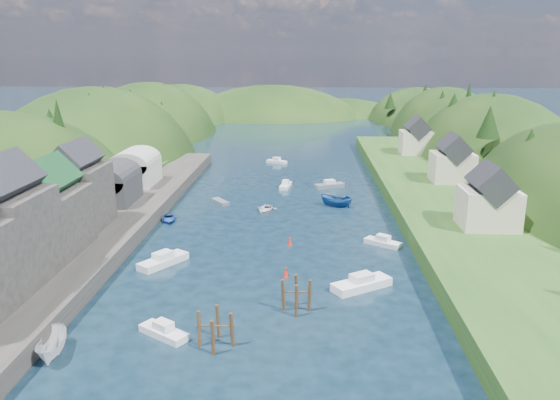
# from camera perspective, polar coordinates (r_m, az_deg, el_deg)

# --- Properties ---
(ground) EXTENTS (600.00, 600.00, 0.00)m
(ground) POSITION_cam_1_polar(r_m,az_deg,el_deg) (99.32, 0.62, 1.09)
(ground) COLOR black
(ground) RESTS_ON ground
(hillside_left) EXTENTS (44.00, 245.56, 52.00)m
(hillside_left) POSITION_cam_1_polar(r_m,az_deg,el_deg) (134.56, -18.48, 0.53)
(hillside_left) COLOR black
(hillside_left) RESTS_ON ground
(hillside_right) EXTENTS (36.00, 245.56, 48.00)m
(hillside_right) POSITION_cam_1_polar(r_m,az_deg,el_deg) (131.97, 20.98, 0.30)
(hillside_right) COLOR black
(hillside_right) RESTS_ON ground
(far_hills) EXTENTS (103.00, 68.00, 44.00)m
(far_hills) POSITION_cam_1_polar(r_m,az_deg,el_deg) (223.04, 2.15, 6.15)
(far_hills) COLOR black
(far_hills) RESTS_ON ground
(hill_trees) EXTENTS (92.15, 152.03, 12.30)m
(hill_trees) POSITION_cam_1_polar(r_m,az_deg,el_deg) (112.15, 1.25, 8.51)
(hill_trees) COLOR black
(hill_trees) RESTS_ON ground
(quay_left) EXTENTS (12.00, 110.00, 2.00)m
(quay_left) POSITION_cam_1_polar(r_m,az_deg,el_deg) (75.44, -18.88, -3.56)
(quay_left) COLOR #2D2B28
(quay_left) RESTS_ON ground
(terrace_left_grass) EXTENTS (12.00, 110.00, 2.50)m
(terrace_left_grass) POSITION_cam_1_polar(r_m,az_deg,el_deg) (78.20, -23.67, -3.19)
(terrace_left_grass) COLOR #234719
(terrace_left_grass) RESTS_ON ground
(quayside_buildings) EXTENTS (8.00, 35.84, 12.90)m
(quayside_buildings) POSITION_cam_1_polar(r_m,az_deg,el_deg) (62.79, -25.51, -2.14)
(quayside_buildings) COLOR #2D2B28
(quayside_buildings) RESTS_ON quay_left
(boat_sheds) EXTENTS (7.00, 21.00, 7.50)m
(boat_sheds) POSITION_cam_1_polar(r_m,az_deg,el_deg) (92.22, -16.03, 2.76)
(boat_sheds) COLOR #2D2D30
(boat_sheds) RESTS_ON quay_left
(terrace_right) EXTENTS (16.00, 120.00, 2.40)m
(terrace_right) POSITION_cam_1_polar(r_m,az_deg,el_deg) (91.80, 16.16, 0.07)
(terrace_right) COLOR #234719
(terrace_right) RESTS_ON ground
(right_bank_cottages) EXTENTS (9.00, 59.24, 8.41)m
(right_bank_cottages) POSITION_cam_1_polar(r_m,az_deg,el_deg) (99.39, 16.98, 3.89)
(right_bank_cottages) COLOR beige
(right_bank_cottages) RESTS_ON terrace_right
(piling_cluster_near) EXTENTS (3.36, 3.12, 3.75)m
(piling_cluster_near) POSITION_cam_1_polar(r_m,az_deg,el_deg) (47.75, -6.74, -13.55)
(piling_cluster_near) COLOR #382314
(piling_cluster_near) RESTS_ON ground
(piling_cluster_far) EXTENTS (3.00, 2.82, 3.89)m
(piling_cluster_far) POSITION_cam_1_polar(r_m,az_deg,el_deg) (53.27, 1.73, -10.17)
(piling_cluster_far) COLOR #382314
(piling_cluster_far) RESTS_ON ground
(channel_buoy_near) EXTENTS (0.70, 0.70, 1.10)m
(channel_buoy_near) POSITION_cam_1_polar(r_m,az_deg,el_deg) (61.20, 0.62, -7.60)
(channel_buoy_near) COLOR #B41A0E
(channel_buoy_near) RESTS_ON ground
(channel_buoy_far) EXTENTS (0.70, 0.70, 1.10)m
(channel_buoy_far) POSITION_cam_1_polar(r_m,az_deg,el_deg) (70.83, 1.03, -4.37)
(channel_buoy_far) COLOR #B41A0E
(channel_buoy_far) RESTS_ON ground
(moored_boats) EXTENTS (34.93, 86.24, 2.06)m
(moored_boats) POSITION_cam_1_polar(r_m,az_deg,el_deg) (74.68, -2.41, -3.25)
(moored_boats) COLOR silver
(moored_boats) RESTS_ON ground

